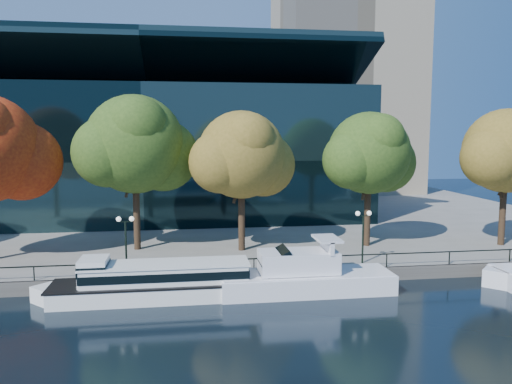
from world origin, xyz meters
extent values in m
plane|color=black|center=(0.00, 0.00, 0.00)|extent=(160.00, 160.00, 0.00)
cube|color=slate|center=(0.00, 36.50, 0.50)|extent=(90.00, 67.00, 1.00)
cube|color=#47443F|center=(0.00, 3.05, 0.50)|extent=(90.00, 0.25, 1.00)
cube|color=black|center=(0.00, 3.25, 1.95)|extent=(88.20, 0.08, 0.08)
cube|color=black|center=(0.00, 3.25, 1.45)|extent=(0.07, 0.07, 0.90)
cube|color=black|center=(-4.00, 32.00, 8.00)|extent=(50.00, 24.00, 16.00)
cube|color=black|center=(-4.00, 28.00, 17.50)|extent=(50.00, 17.14, 7.86)
cube|color=tan|center=(28.00, 55.00, 32.50)|extent=(22.00, 22.00, 65.00)
cube|color=white|center=(-1.62, 1.27, 0.54)|extent=(13.67, 3.32, 1.07)
cube|color=black|center=(-1.62, 1.27, 1.09)|extent=(13.95, 3.39, 0.12)
cube|color=white|center=(-8.46, 1.27, 0.54)|extent=(2.75, 2.75, 1.07)
cube|color=white|center=(-1.14, 1.27, 1.71)|extent=(10.66, 2.72, 1.17)
cube|color=black|center=(-1.14, 1.27, 1.76)|extent=(10.80, 2.79, 0.54)
cube|color=white|center=(-1.14, 1.27, 2.34)|extent=(10.94, 2.86, 0.10)
cube|color=white|center=(-5.73, 1.27, 2.00)|extent=(1.76, 2.32, 1.76)
cube|color=black|center=(-5.73, 1.27, 2.20)|extent=(1.81, 2.39, 0.68)
cube|color=white|center=(8.34, 1.14, 0.68)|extent=(11.84, 3.38, 1.35)
cube|color=white|center=(2.42, 1.14, 0.68)|extent=(2.59, 2.59, 1.35)
cube|color=white|center=(8.34, 1.14, 1.38)|extent=(11.60, 3.31, 0.09)
cube|color=white|center=(7.75, 1.14, 2.20)|extent=(5.33, 2.54, 1.47)
cube|color=black|center=(6.21, 1.14, 2.31)|extent=(2.33, 2.43, 1.85)
cube|color=white|center=(9.76, 1.14, 3.27)|extent=(0.28, 2.64, 0.90)
cube|color=white|center=(9.76, 1.14, 3.72)|extent=(1.58, 2.64, 0.17)
cube|color=white|center=(22.17, 0.35, 0.63)|extent=(2.33, 2.33, 1.27)
sphere|color=maroon|center=(-12.73, 10.82, 8.66)|extent=(6.29, 6.29, 6.29)
cylinder|color=black|center=(-3.92, 11.60, 4.59)|extent=(0.56, 0.56, 7.18)
cylinder|color=black|center=(-3.42, 11.80, 7.41)|extent=(1.16, 1.74, 3.60)
cylinder|color=black|center=(-4.32, 11.30, 7.15)|extent=(1.06, 1.20, 3.21)
sphere|color=#2B4816|center=(-3.92, 11.60, 9.97)|extent=(8.27, 8.27, 8.27)
sphere|color=#2B4816|center=(-1.65, 12.84, 8.94)|extent=(6.20, 6.20, 6.20)
sphere|color=#2B4816|center=(-5.99, 10.78, 9.35)|extent=(5.79, 5.79, 5.79)
sphere|color=#2B4816|center=(-3.51, 9.95, 11.42)|extent=(4.96, 4.96, 4.96)
cylinder|color=black|center=(4.89, 10.03, 4.24)|extent=(0.56, 0.56, 6.48)
cylinder|color=black|center=(5.39, 10.23, 6.79)|extent=(1.08, 1.60, 3.26)
cylinder|color=black|center=(4.49, 9.73, 6.56)|extent=(0.99, 1.12, 2.91)
sphere|color=brown|center=(4.89, 10.03, 9.10)|extent=(7.32, 7.32, 7.32)
sphere|color=brown|center=(6.90, 11.12, 8.19)|extent=(5.49, 5.49, 5.49)
sphere|color=brown|center=(3.06, 9.29, 8.55)|extent=(5.13, 5.13, 5.13)
sphere|color=brown|center=(5.26, 8.56, 10.38)|extent=(4.39, 4.39, 4.39)
cylinder|color=black|center=(16.06, 10.23, 4.27)|extent=(0.56, 0.56, 6.54)
cylinder|color=black|center=(16.56, 10.43, 6.84)|extent=(1.08, 1.62, 3.28)
cylinder|color=black|center=(15.66, 9.93, 6.60)|extent=(1.00, 1.12, 2.93)
sphere|color=#2B4816|center=(16.06, 10.23, 9.17)|extent=(7.14, 7.14, 7.14)
sphere|color=#2B4816|center=(18.02, 11.30, 8.28)|extent=(5.35, 5.35, 5.35)
sphere|color=#2B4816|center=(14.28, 9.51, 8.64)|extent=(5.00, 5.00, 5.00)
sphere|color=#2B4816|center=(16.42, 8.80, 10.42)|extent=(4.28, 4.28, 4.28)
cylinder|color=black|center=(28.02, 8.78, 4.34)|extent=(0.56, 0.56, 6.69)
cylinder|color=black|center=(28.52, 8.98, 6.97)|extent=(1.10, 1.65, 3.36)
cylinder|color=black|center=(27.62, 8.48, 6.73)|extent=(1.01, 1.14, 3.00)
sphere|color=brown|center=(28.02, 8.78, 9.36)|extent=(7.35, 7.35, 7.35)
sphere|color=brown|center=(26.18, 8.04, 8.81)|extent=(5.14, 5.14, 5.14)
cylinder|color=black|center=(-4.05, 4.50, 2.80)|extent=(0.14, 0.14, 3.60)
cube|color=black|center=(-4.05, 4.50, 4.65)|extent=(0.90, 0.06, 0.06)
sphere|color=white|center=(-4.50, 4.50, 4.85)|extent=(0.36, 0.36, 0.36)
sphere|color=white|center=(-3.60, 4.50, 4.85)|extent=(0.36, 0.36, 0.36)
cylinder|color=black|center=(13.57, 4.50, 2.80)|extent=(0.14, 0.14, 3.60)
cube|color=black|center=(13.57, 4.50, 4.65)|extent=(0.90, 0.06, 0.06)
sphere|color=white|center=(13.12, 4.50, 4.85)|extent=(0.36, 0.36, 0.36)
sphere|color=white|center=(14.02, 4.50, 4.85)|extent=(0.36, 0.36, 0.36)
camera|label=1|loc=(0.20, -31.30, 10.89)|focal=35.00mm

